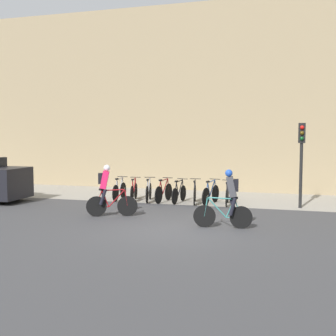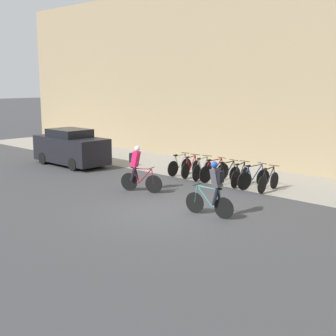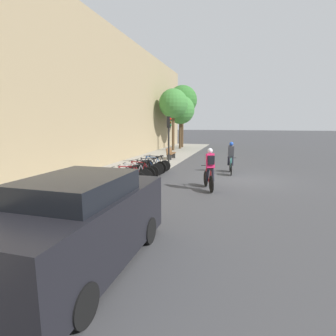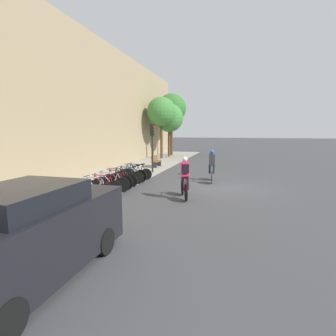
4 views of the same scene
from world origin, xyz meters
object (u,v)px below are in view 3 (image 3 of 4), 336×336
Objects in this scene: parked_bike_3 at (139,172)px; traffic_light_pole at (169,131)px; cyclist_pink at (210,168)px; parked_car at (83,224)px; parked_bike_1 at (128,178)px; cyclist_grey at (231,157)px; parked_bike_6 at (153,166)px; parked_bike_0 at (121,181)px; parked_bike_4 at (144,170)px; parked_bike_7 at (156,165)px; parked_bike_5 at (149,168)px; bench at (171,153)px; parked_bike_2 at (134,175)px.

parked_bike_3 is 0.53× the size of traffic_light_pole.
parked_car is at bearing 166.65° from cyclist_pink.
cyclist_grey is at bearing -42.36° from parked_bike_1.
parked_bike_3 is at bearing 14.43° from parked_car.
cyclist_grey is 0.41× the size of parked_car.
parked_bike_6 is 0.53× the size of traffic_light_pole.
parked_bike_1 is at bearing -179.77° from traffic_light_pole.
cyclist_pink reaches higher than parked_bike_6.
parked_car is at bearing -160.82° from parked_bike_0.
parked_bike_7 is at bearing -0.01° from parked_bike_4.
parked_bike_5 is 1.13× the size of bench.
parked_bike_6 is (4.00, -0.00, 0.01)m from parked_bike_0.
parked_bike_1 is 0.98× the size of parked_bike_4.
cyclist_grey reaches higher than parked_bike_0.
parked_bike_0 reaches higher than bench.
parked_bike_3 is (0.98, 3.57, -0.53)m from cyclist_pink.
parked_bike_2 is 1.19× the size of bench.
parked_bike_2 reaches higher than parked_bike_0.
traffic_light_pole is (4.81, 0.03, 1.88)m from parked_bike_4.
parked_bike_3 reaches higher than bench.
parked_bike_1 is (-4.65, 4.24, -0.54)m from cyclist_grey.
parked_bike_2 is (-3.98, 4.24, -0.53)m from cyclist_grey.
parked_bike_1 is 2.67m from parked_bike_5.
parked_car reaches higher than cyclist_pink.
parked_bike_3 is at bearing 0.02° from parked_bike_2.
parked_bike_1 is 1.11× the size of bench.
parked_bike_0 is at bearing 141.44° from cyclist_grey.
parked_bike_0 is 0.95× the size of parked_bike_3.
parked_bike_1 is at bearing 179.97° from parked_bike_4.
cyclist_pink is 4.68m from parked_bike_6.
parked_car is at bearing -167.64° from parked_bike_5.
parked_bike_3 reaches higher than parked_bike_1.
parked_bike_0 reaches higher than parked_bike_4.
parked_bike_7 is at bearing -0.02° from parked_bike_0.
parked_bike_0 is 7.71m from traffic_light_pole.
parked_bike_4 is 0.51× the size of traffic_light_pole.
parked_bike_1 is 1.33m from parked_bike_3.
parked_bike_4 is at bearing -0.01° from parked_bike_2.
traffic_light_pole reaches higher than parked_bike_3.
parked_bike_7 is at bearing -179.42° from traffic_light_pole.
parked_bike_0 is 1.00× the size of parked_bike_4.
parked_bike_0 is at bearing -176.38° from bench.
parked_bike_2 is 0.40× the size of parked_car.
parked_bike_5 is 0.51× the size of traffic_light_pole.
bench is (7.48, 0.64, 0.06)m from parked_bike_4.
parked_bike_6 is at bearing 50.15° from cyclist_pink.
parked_bike_0 is at bearing 179.98° from parked_bike_4.
parked_bike_4 is at bearing -0.03° from parked_bike_1.
parked_bike_7 is at bearing 98.65° from cyclist_grey.
parked_bike_1 is at bearing -0.01° from parked_bike_0.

